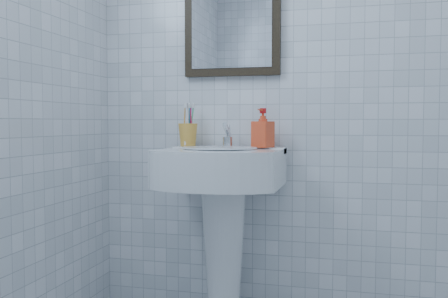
# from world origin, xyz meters

# --- Properties ---
(wall_back) EXTENTS (2.20, 0.02, 2.50)m
(wall_back) POSITION_xyz_m (0.00, 1.20, 1.25)
(wall_back) COLOR white
(wall_back) RESTS_ON ground
(washbasin) EXTENTS (0.57, 0.42, 0.88)m
(washbasin) POSITION_xyz_m (-0.38, 0.99, 0.59)
(washbasin) COLOR white
(washbasin) RESTS_ON ground
(faucet) EXTENTS (0.05, 0.11, 0.13)m
(faucet) POSITION_xyz_m (-0.38, 1.09, 0.93)
(faucet) COLOR silver
(faucet) RESTS_ON washbasin
(toothbrush_cup) EXTENTS (0.13, 0.13, 0.12)m
(toothbrush_cup) POSITION_xyz_m (-0.59, 1.10, 0.94)
(toothbrush_cup) COLOR gold
(toothbrush_cup) RESTS_ON washbasin
(soap_dispenser) EXTENTS (0.11, 0.11, 0.19)m
(soap_dispenser) POSITION_xyz_m (-0.20, 1.09, 0.97)
(soap_dispenser) COLOR red
(soap_dispenser) RESTS_ON washbasin
(wall_mirror) EXTENTS (0.50, 0.04, 0.62)m
(wall_mirror) POSITION_xyz_m (-0.38, 1.18, 1.55)
(wall_mirror) COLOR black
(wall_mirror) RESTS_ON wall_back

